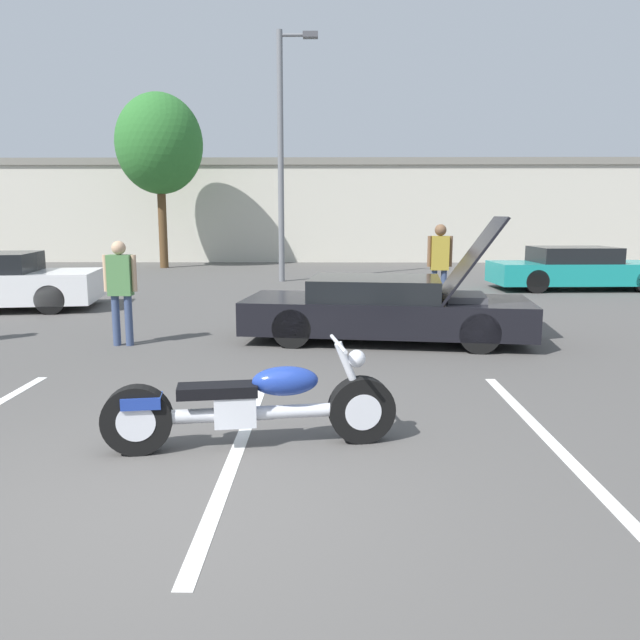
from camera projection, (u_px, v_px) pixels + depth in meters
The scene contains 11 objects.
ground_plane at pixel (185, 498), 4.53m from camera, with size 80.00×80.00×0.00m, color #514F4C.
parking_stripe_middle at pixel (240, 443), 5.62m from camera, with size 0.12×4.51×0.01m, color white.
parking_stripe_back at pixel (554, 444), 5.58m from camera, with size 0.12×4.51×0.01m, color white.
far_building at pixel (306, 208), 28.45m from camera, with size 32.00×4.20×4.40m.
light_pole at pixel (283, 147), 18.59m from camera, with size 1.21×0.28×7.32m.
tree_background at pixel (159, 144), 23.39m from camera, with size 3.24×3.24×6.52m.
motorcycle at pixel (252, 406), 5.47m from camera, with size 2.56×0.75×0.93m.
show_car_hood_open at pixel (388, 309), 10.13m from camera, with size 4.74×2.28×2.01m.
parked_car_right_row at pixel (578, 269), 17.09m from camera, with size 4.77×1.95×1.17m.
spectator_by_show_car at pixel (121, 284), 9.67m from camera, with size 0.52×0.22×1.64m.
spectator_midground at pixel (440, 260), 12.98m from camera, with size 0.52×0.24×1.84m.
Camera 1 is at (1.04, -4.24, 2.04)m, focal length 35.00 mm.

